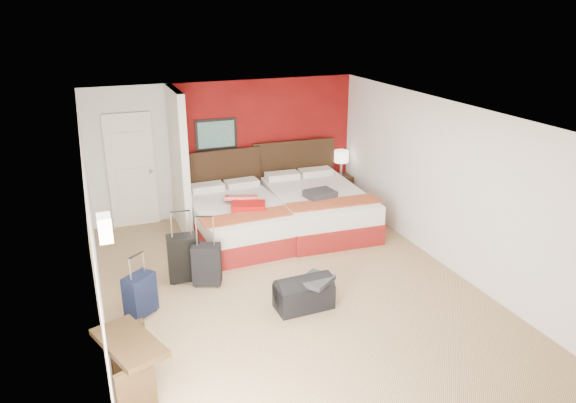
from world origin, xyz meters
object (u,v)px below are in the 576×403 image
suitcase_charcoal (207,266)px  suitcase_navy (140,296)px  table_lamp (341,163)px  nightstand (340,188)px  bed_right (318,209)px  duffel_bag (304,295)px  suitcase_black (184,259)px  bed_left (238,221)px  desk (132,371)px  red_suitcase_open (245,202)px

suitcase_charcoal → suitcase_navy: bearing=-132.9°
table_lamp → nightstand: bearing=0.0°
bed_right → duffel_bag: 2.80m
suitcase_black → duffel_bag: 1.88m
bed_right → duffel_bag: bed_right is taller
suitcase_charcoal → suitcase_navy: 1.10m
suitcase_navy → duffel_bag: 2.12m
bed_left → desk: (-2.11, -3.49, 0.05)m
suitcase_black → suitcase_charcoal: (0.28, -0.24, -0.04)m
bed_right → desk: 5.01m
suitcase_charcoal → bed_right: bearing=51.5°
table_lamp → duffel_bag: (-2.27, -3.49, -0.62)m
red_suitcase_open → duffel_bag: size_ratio=1.03×
suitcase_charcoal → desk: 2.44m
bed_left → nightstand: (2.44, 1.02, -0.04)m
suitcase_charcoal → duffel_bag: 1.50m
suitcase_charcoal → table_lamp: bearing=57.0°
table_lamp → desk: bearing=-135.2°
table_lamp → bed_left: bearing=-157.3°
bed_right → table_lamp: (0.96, 1.02, 0.47)m
table_lamp → suitcase_charcoal: 4.13m
bed_right → suitcase_charcoal: bed_right is taller
table_lamp → duffel_bag: 4.21m
table_lamp → suitcase_black: bearing=-148.8°
red_suitcase_open → desk: size_ratio=0.88×
suitcase_black → desk: bearing=-107.2°
desk → nightstand: bearing=24.1°
red_suitcase_open → nightstand: bearing=44.2°
nightstand → suitcase_charcoal: suitcase_charcoal is taller
desk → suitcase_charcoal: bearing=38.8°
bed_left → table_lamp: table_lamp is taller
nightstand → suitcase_charcoal: size_ratio=0.93×
duffel_bag → desk: (-2.29, -1.02, 0.17)m
bed_right → nightstand: 1.40m
suitcase_charcoal → duffel_bag: suitcase_charcoal is taller
suitcase_charcoal → suitcase_navy: size_ratio=1.08×
nightstand → suitcase_black: bearing=-149.3°
bed_right → red_suitcase_open: (-1.39, -0.10, 0.35)m
bed_left → nightstand: size_ratio=3.86×
table_lamp → red_suitcase_open: bearing=-154.4°
suitcase_navy → nightstand: bearing=-4.7°
suitcase_navy → table_lamp: bearing=-4.7°
red_suitcase_open → suitcase_navy: bearing=-119.1°
nightstand → suitcase_black: (-3.59, -2.17, 0.06)m
bed_right → suitcase_navy: bearing=-147.6°
desk → table_lamp: bearing=24.1°
bed_left → table_lamp: 2.69m
bed_left → suitcase_black: 1.63m
bed_left → suitcase_navy: bearing=-136.9°
bed_left → suitcase_charcoal: 1.64m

